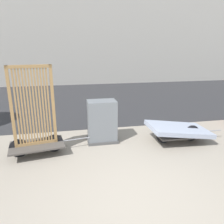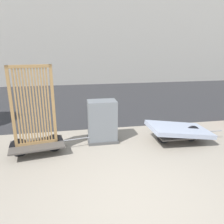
% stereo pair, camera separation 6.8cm
% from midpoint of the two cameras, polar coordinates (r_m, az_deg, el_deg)
% --- Properties ---
extents(ground_plane, '(60.00, 60.00, 0.00)m').
position_cam_midpoint_polar(ground_plane, '(4.12, 6.41, -21.89)').
color(ground_plane, gray).
extents(road_strip, '(56.00, 9.13, 0.01)m').
position_cam_midpoint_polar(road_strip, '(11.56, -5.35, 3.62)').
color(road_strip, '#2D2D30').
rests_on(road_strip, ground_plane).
extents(bike_cart_with_bedframe, '(2.02, 0.98, 2.19)m').
position_cam_midpoint_polar(bike_cart_with_bedframe, '(5.57, -19.10, -2.99)').
color(bike_cart_with_bedframe, '#4C4742').
rests_on(bike_cart_with_bedframe, ground_plane).
extents(bike_cart_with_mattress, '(2.18, 1.03, 0.55)m').
position_cam_midpoint_polar(bike_cart_with_mattress, '(6.36, 17.40, -4.60)').
color(bike_cart_with_mattress, '#4C4742').
rests_on(bike_cart_with_mattress, ground_plane).
extents(utility_cabinet, '(0.84, 0.58, 1.18)m').
position_cam_midpoint_polar(utility_cabinet, '(6.07, -2.25, -2.83)').
color(utility_cabinet, '#4C4C4C').
rests_on(utility_cabinet, ground_plane).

